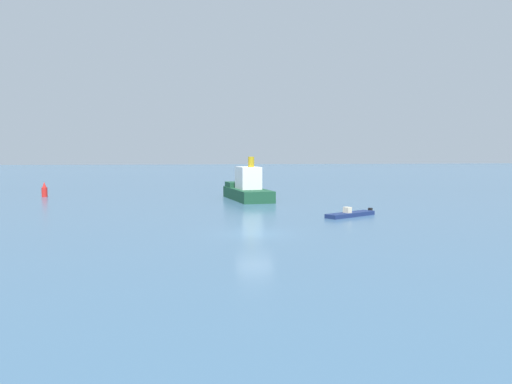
% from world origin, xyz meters
% --- Properties ---
extents(ground_plane, '(400.00, 400.00, 0.00)m').
position_xyz_m(ground_plane, '(0.00, 0.00, 0.00)').
color(ground_plane, '#3D607F').
extents(tugboat, '(5.07, 10.82, 5.11)m').
position_xyz_m(tugboat, '(2.50, 25.01, 1.31)').
color(tugboat, '#19472D').
rests_on(tugboat, ground).
extents(fishing_skiff, '(5.17, 3.84, 0.86)m').
position_xyz_m(fishing_skiff, '(9.60, 8.13, 0.21)').
color(fishing_skiff, navy).
rests_on(fishing_skiff, ground).
extents(channel_buoy_red, '(0.70, 0.70, 1.90)m').
position_xyz_m(channel_buoy_red, '(-22.39, 32.11, 0.81)').
color(channel_buoy_red, red).
rests_on(channel_buoy_red, ground).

